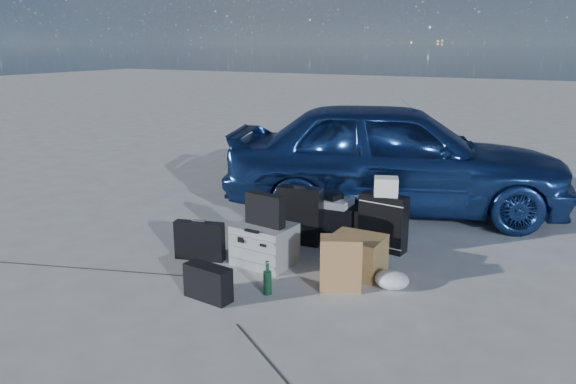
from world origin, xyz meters
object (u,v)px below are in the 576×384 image
at_px(car, 394,156).
at_px(green_bottle, 267,279).
at_px(cardboard_box, 357,255).
at_px(suitcase_left, 300,215).
at_px(pelican_case, 265,244).
at_px(briefcase, 200,241).
at_px(suitcase_right, 383,223).
at_px(duffel_bag, 331,221).

bearing_deg(car, green_bottle, 157.82).
bearing_deg(car, cardboard_box, 170.19).
bearing_deg(cardboard_box, suitcase_left, 150.17).
height_order(car, green_bottle, car).
bearing_deg(green_bottle, cardboard_box, 57.60).
height_order(car, pelican_case, car).
distance_m(car, pelican_case, 2.29).
distance_m(pelican_case, cardboard_box, 0.85).
distance_m(briefcase, suitcase_right, 1.78).
relative_size(suitcase_left, cardboard_box, 1.29).
xyz_separation_m(briefcase, duffel_bag, (0.83, 1.17, -0.01)).
bearing_deg(duffel_bag, suitcase_left, -134.01).
distance_m(suitcase_right, duffel_bag, 0.62).
height_order(pelican_case, suitcase_right, suitcase_right).
height_order(car, briefcase, car).
bearing_deg(cardboard_box, duffel_bag, 127.22).
bearing_deg(car, duffel_bag, 148.65).
height_order(duffel_bag, cardboard_box, duffel_bag).
bearing_deg(suitcase_left, suitcase_right, 8.84).
height_order(briefcase, green_bottle, briefcase).
distance_m(briefcase, green_bottle, 1.01).
bearing_deg(pelican_case, briefcase, -157.44).
relative_size(briefcase, green_bottle, 1.75).
distance_m(suitcase_left, green_bottle, 1.26).
bearing_deg(green_bottle, duffel_bag, 94.30).
height_order(suitcase_left, duffel_bag, suitcase_left).
distance_m(pelican_case, duffel_bag, 0.99).
distance_m(suitcase_left, suitcase_right, 0.83).
bearing_deg(pelican_case, green_bottle, -54.28).
relative_size(pelican_case, suitcase_right, 0.92).
bearing_deg(pelican_case, duffel_bag, 79.12).
bearing_deg(duffel_bag, suitcase_right, -21.28).
bearing_deg(duffel_bag, briefcase, -136.64).
height_order(briefcase, suitcase_right, suitcase_right).
distance_m(car, duffel_bag, 1.34).
height_order(suitcase_right, green_bottle, suitcase_right).
xyz_separation_m(car, green_bottle, (-0.15, -2.74, -0.54)).
bearing_deg(duffel_bag, green_bottle, -96.84).
bearing_deg(car, briefcase, 136.27).
xyz_separation_m(car, cardboard_box, (0.32, -1.99, -0.50)).
height_order(suitcase_right, cardboard_box, suitcase_right).
distance_m(pelican_case, suitcase_right, 1.20).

